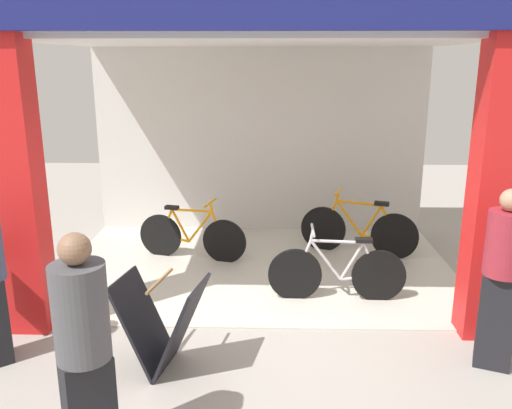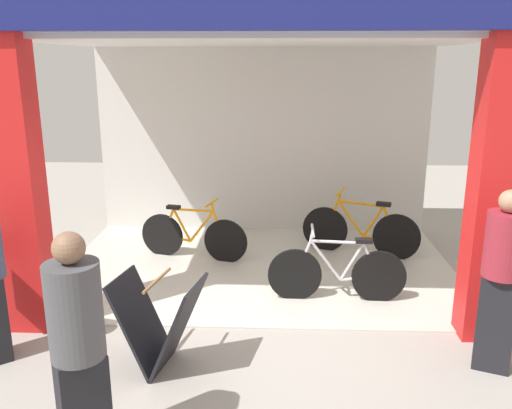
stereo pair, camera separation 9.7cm
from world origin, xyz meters
TOP-DOWN VIEW (x-y plane):
  - ground_plane at (0.00, 0.00)m, footprint 18.67×18.67m
  - shop_facade at (0.00, 1.73)m, footprint 5.53×3.84m
  - bicycle_inside_0 at (0.97, 0.74)m, footprint 1.63×0.45m
  - bicycle_inside_1 at (-0.96, 2.05)m, footprint 1.58×0.50m
  - bicycle_inside_2 at (1.47, 2.32)m, footprint 1.65×0.62m
  - sandwich_board_sign at (-0.82, -0.76)m, footprint 0.89×0.71m
  - pedestrian_1 at (-1.09, -1.96)m, footprint 0.52×0.52m
  - pedestrian_2 at (2.29, -0.63)m, footprint 0.67×0.46m

SIDE VIEW (x-z plane):
  - ground_plane at x=0.00m, z-range 0.00..0.00m
  - bicycle_inside_1 at x=-0.96m, z-range -0.09..0.80m
  - bicycle_inside_0 at x=0.97m, z-range -0.09..0.81m
  - bicycle_inside_2 at x=1.47m, z-range -0.10..0.85m
  - sandwich_board_sign at x=-0.82m, z-range 0.00..0.90m
  - pedestrian_2 at x=2.29m, z-range 0.04..1.75m
  - pedestrian_1 at x=-1.09m, z-range 0.04..1.77m
  - shop_facade at x=0.00m, z-range 0.12..3.95m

